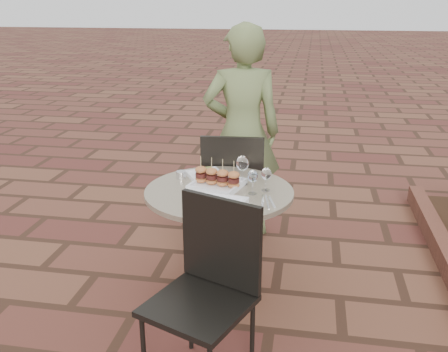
% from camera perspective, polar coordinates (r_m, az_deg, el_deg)
% --- Properties ---
extents(ground, '(60.00, 60.00, 0.00)m').
position_cam_1_polar(ground, '(3.43, -1.26, -12.39)').
color(ground, brown).
rests_on(ground, ground).
extents(cafe_table, '(0.90, 0.90, 0.73)m').
position_cam_1_polar(cafe_table, '(3.11, -0.55, -5.81)').
color(cafe_table, gray).
rests_on(cafe_table, ground).
extents(chair_far, '(0.47, 0.47, 0.93)m').
position_cam_1_polar(chair_far, '(3.63, 1.07, -0.88)').
color(chair_far, black).
rests_on(chair_far, ground).
extents(chair_near, '(0.57, 0.57, 0.93)m').
position_cam_1_polar(chair_near, '(2.45, -1.69, -11.61)').
color(chair_near, black).
rests_on(chair_near, ground).
extents(diner, '(0.68, 0.52, 1.67)m').
position_cam_1_polar(diner, '(3.89, 2.08, 4.93)').
color(diner, '#5D6B3A').
rests_on(diner, ground).
extents(plate_salmon, '(0.30, 0.30, 0.06)m').
position_cam_1_polar(plate_salmon, '(3.22, -2.10, 0.16)').
color(plate_salmon, white).
rests_on(plate_salmon, cafe_table).
extents(plate_sliders, '(0.35, 0.35, 0.18)m').
position_cam_1_polar(plate_sliders, '(3.04, -0.79, -0.50)').
color(plate_sliders, white).
rests_on(plate_sliders, cafe_table).
extents(plate_tuna, '(0.33, 0.33, 0.03)m').
position_cam_1_polar(plate_tuna, '(2.74, -0.84, -3.37)').
color(plate_tuna, white).
rests_on(plate_tuna, cafe_table).
extents(wine_glass_right, '(0.06, 0.06, 0.15)m').
position_cam_1_polar(wine_glass_right, '(2.92, 3.31, -0.11)').
color(wine_glass_right, white).
rests_on(wine_glass_right, cafe_table).
extents(wine_glass_mid, '(0.08, 0.08, 0.18)m').
position_cam_1_polar(wine_glass_mid, '(3.06, 2.11, 1.36)').
color(wine_glass_mid, white).
rests_on(wine_glass_mid, cafe_table).
extents(wine_glass_far, '(0.06, 0.06, 0.14)m').
position_cam_1_polar(wine_glass_far, '(2.98, 4.85, 0.17)').
color(wine_glass_far, white).
rests_on(wine_glass_far, cafe_table).
extents(steel_ramekin, '(0.08, 0.08, 0.05)m').
position_cam_1_polar(steel_ramekin, '(3.21, -4.94, 0.15)').
color(steel_ramekin, silver).
rests_on(steel_ramekin, cafe_table).
extents(cutlery_set, '(0.13, 0.22, 0.00)m').
position_cam_1_polar(cutlery_set, '(2.84, 4.97, -2.96)').
color(cutlery_set, silver).
rests_on(cutlery_set, cafe_table).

